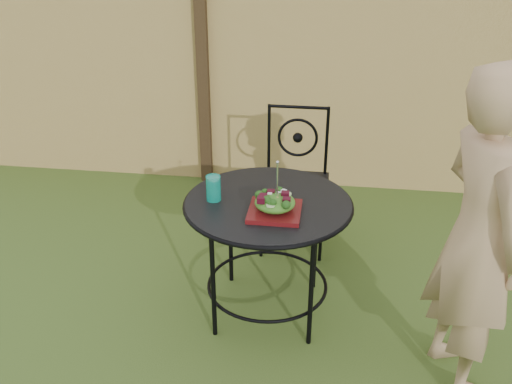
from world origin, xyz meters
The scene contains 9 objects.
ground centered at (0.00, 0.00, 0.00)m, with size 60.00×60.00×0.00m, color #2D4516.
fence centered at (0.00, 2.19, 0.95)m, with size 8.00×0.12×1.90m.
patio_table centered at (-0.57, 0.43, 0.59)m, with size 0.92×0.92×0.72m.
patio_chair centered at (-0.48, 1.25, 0.50)m, with size 0.46×0.46×0.95m.
diner centered at (0.44, 0.04, 0.81)m, with size 0.59×0.39×1.62m, color tan.
salad_plate centered at (-0.52, 0.30, 0.74)m, with size 0.27×0.27×0.02m, color #4E0B12.
salad centered at (-0.52, 0.30, 0.79)m, with size 0.21×0.21×0.08m, color #235614.
fork centered at (-0.51, 0.30, 0.92)m, with size 0.01×0.01×0.18m, color silver.
drinking_glass centered at (-0.86, 0.40, 0.79)m, with size 0.08×0.08×0.14m, color #0C8F78.
Camera 1 is at (-0.26, -2.28, 2.15)m, focal length 40.00 mm.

